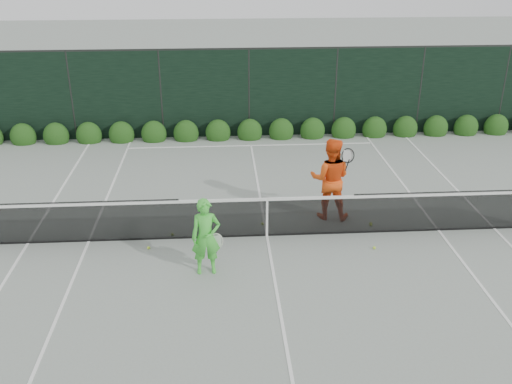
{
  "coord_description": "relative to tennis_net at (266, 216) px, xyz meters",
  "views": [
    {
      "loc": [
        -1.03,
        -11.74,
        6.36
      ],
      "look_at": [
        -0.24,
        0.3,
        1.0
      ],
      "focal_mm": 40.0,
      "sensor_mm": 36.0,
      "label": 1
    }
  ],
  "objects": [
    {
      "name": "hedge_row",
      "position": [
        0.02,
        7.15,
        -0.3
      ],
      "size": [
        31.66,
        0.65,
        0.94
      ],
      "color": "#123D10",
      "rests_on": "ground"
    },
    {
      "name": "tennis_balls",
      "position": [
        0.19,
        0.14,
        -0.5
      ],
      "size": [
        5.34,
        1.62,
        0.07
      ],
      "color": "#C4F235",
      "rests_on": "ground"
    },
    {
      "name": "court_lines",
      "position": [
        0.02,
        0.0,
        -0.53
      ],
      "size": [
        11.03,
        23.83,
        0.01
      ],
      "color": "white",
      "rests_on": "ground"
    },
    {
      "name": "player_woman",
      "position": [
        -1.35,
        -1.48,
        0.29
      ],
      "size": [
        0.67,
        0.45,
        1.64
      ],
      "rotation": [
        0.0,
        0.0,
        0.09
      ],
      "color": "#45CE3C",
      "rests_on": "ground"
    },
    {
      "name": "tennis_net",
      "position": [
        0.0,
        0.0,
        0.0
      ],
      "size": [
        12.9,
        0.1,
        1.07
      ],
      "color": "#10311D",
      "rests_on": "ground"
    },
    {
      "name": "ground",
      "position": [
        0.02,
        0.0,
        -0.53
      ],
      "size": [
        80.0,
        80.0,
        0.0
      ],
      "primitive_type": "plane",
      "color": "gray",
      "rests_on": "ground"
    },
    {
      "name": "player_man",
      "position": [
        1.64,
        0.91,
        0.5
      ],
      "size": [
        1.15,
        0.98,
        2.05
      ],
      "rotation": [
        0.0,
        0.0,
        2.92
      ],
      "color": "#FF5415",
      "rests_on": "ground"
    },
    {
      "name": "windscreen_fence",
      "position": [
        0.02,
        -2.71,
        0.98
      ],
      "size": [
        32.0,
        21.07,
        3.06
      ],
      "color": "black",
      "rests_on": "ground"
    }
  ]
}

